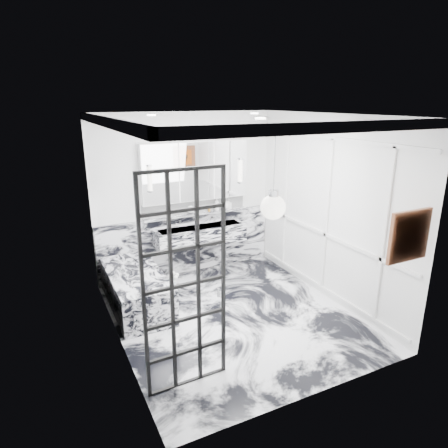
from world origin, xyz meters
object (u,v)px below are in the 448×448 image
crittall_door (185,285)px  bathtub (136,289)px  trough_sink (200,235)px  mirror_cabinet (195,171)px

crittall_door → bathtub: bearing=90.1°
trough_sink → bathtub: trough_sink is taller
trough_sink → bathtub: size_ratio=0.97×
crittall_door → trough_sink: bearing=62.1°
crittall_door → trough_sink: crittall_door is taller
crittall_door → mirror_cabinet: (1.25, 2.76, 0.64)m
trough_sink → mirror_cabinet: 1.10m
crittall_door → bathtub: size_ratio=1.43×
crittall_door → mirror_cabinet: 3.10m
mirror_cabinet → trough_sink: bearing=-90.0°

